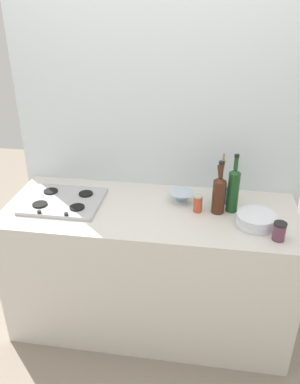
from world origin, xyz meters
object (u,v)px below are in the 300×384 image
plate_stack (257,220)px  wine_bottle_leftmost (233,189)px  stovetop_hob (64,201)px  mixing_bowl (182,197)px  condiment_jar_front (279,231)px  wine_bottle_mid_left (219,194)px  utensil_crock (221,192)px  condiment_jar_rear (198,203)px

plate_stack → wine_bottle_leftmost: (-0.14, 0.15, 0.11)m
stovetop_hob → mixing_bowl: size_ratio=3.00×
condiment_jar_front → wine_bottle_mid_left: bearing=142.4°
wine_bottle_leftmost → condiment_jar_front: wine_bottle_leftmost is taller
wine_bottle_mid_left → condiment_jar_front: size_ratio=3.16×
mixing_bowl → utensil_crock: size_ratio=0.49×
stovetop_hob → mixing_bowl: (0.73, 0.13, 0.03)m
plate_stack → wine_bottle_mid_left: (-0.22, 0.12, 0.09)m
condiment_jar_front → condiment_jar_rear: 0.50m
wine_bottle_mid_left → mixing_bowl: (-0.23, 0.09, -0.09)m
plate_stack → wine_bottle_mid_left: size_ratio=0.70×
utensil_crock → condiment_jar_rear: (-0.14, -0.14, -0.02)m
plate_stack → condiment_jar_front: bearing=-51.0°
wine_bottle_leftmost → wine_bottle_mid_left: 0.09m
condiment_jar_rear → stovetop_hob: bearing=-178.4°
wine_bottle_mid_left → mixing_bowl: bearing=158.1°
mixing_bowl → condiment_jar_front: 0.65m
wine_bottle_leftmost → condiment_jar_front: size_ratio=3.50×
condiment_jar_front → condiment_jar_rear: (-0.44, 0.24, 0.00)m
plate_stack → utensil_crock: utensil_crock is taller
wine_bottle_mid_left → utensil_crock: 0.14m
stovetop_hob → mixing_bowl: mixing_bowl is taller
stovetop_hob → wine_bottle_mid_left: size_ratio=1.43×
utensil_crock → condiment_jar_rear: 0.19m
mixing_bowl → condiment_jar_rear: size_ratio=1.42×
wine_bottle_leftmost → mixing_bowl: (-0.31, 0.06, -0.11)m
wine_bottle_mid_left → utensil_crock: size_ratio=1.02×
mixing_bowl → utensil_crock: (0.24, 0.03, 0.03)m
plate_stack → condiment_jar_front: condiment_jar_front is taller
wine_bottle_leftmost → condiment_jar_rear: (-0.20, -0.04, -0.09)m
stovetop_hob → wine_bottle_leftmost: wine_bottle_leftmost is taller
wine_bottle_mid_left → condiment_jar_rear: 0.14m
wine_bottle_mid_left → condiment_jar_front: 0.42m
plate_stack → wine_bottle_leftmost: bearing=132.2°
utensil_crock → condiment_jar_front: 0.49m
stovetop_hob → condiment_jar_front: (1.28, -0.21, 0.04)m
plate_stack → mixing_bowl: size_ratio=1.47×
plate_stack → utensil_crock: size_ratio=0.72×
condiment_jar_front → condiment_jar_rear: bearing=151.8°
condiment_jar_front → condiment_jar_rear: size_ratio=0.94×
stovetop_hob → utensil_crock: 0.99m
plate_stack → condiment_jar_rear: bearing=162.4°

